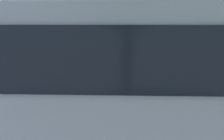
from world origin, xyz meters
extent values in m
plane|color=#4C4C51|center=(0.00, 0.00, 0.00)|extent=(80.00, 80.00, 0.00)
cube|color=#B7BABF|center=(1.10, 4.76, 1.85)|extent=(9.94, 3.20, 2.80)
cube|color=black|center=(1.19, 3.50, 2.41)|extent=(8.20, 0.63, 1.01)
cube|color=black|center=(1.01, 6.03, 2.41)|extent=(8.20, 0.63, 1.01)
cube|color=#1959B2|center=(1.19, 3.50, 1.29)|extent=(8.59, 0.65, 0.28)
cylinder|color=black|center=(-0.55, 1.75, 0.45)|extent=(0.13, 0.13, 0.74)
cube|color=black|center=(-0.55, 1.71, 0.05)|extent=(0.13, 0.27, 0.10)
cylinder|color=black|center=(-0.71, 1.77, 0.45)|extent=(0.13, 0.13, 0.74)
cube|color=black|center=(-0.71, 1.73, 0.05)|extent=(0.13, 0.27, 0.10)
cube|color=#3F594C|center=(-0.63, 1.76, 1.13)|extent=(0.41, 0.32, 0.62)
cylinder|color=#3F594C|center=(-0.39, 1.73, 1.14)|extent=(0.10, 0.10, 0.58)
sphere|color=tan|center=(-0.39, 1.73, 0.85)|extent=(0.10, 0.10, 0.09)
cylinder|color=#3F594C|center=(-0.87, 1.79, 1.14)|extent=(0.10, 0.10, 0.58)
sphere|color=tan|center=(-0.87, 1.79, 0.85)|extent=(0.10, 0.10, 0.09)
sphere|color=tan|center=(-0.63, 1.76, 1.57)|extent=(0.25, 0.25, 0.22)
cylinder|color=#473823|center=(0.68, 1.80, 0.48)|extent=(0.14, 0.14, 0.79)
cube|color=black|center=(0.68, 1.76, 0.05)|extent=(0.15, 0.27, 0.10)
cylinder|color=#473823|center=(0.53, 1.83, 0.48)|extent=(0.14, 0.14, 0.79)
cube|color=black|center=(0.52, 1.79, 0.05)|extent=(0.15, 0.27, 0.10)
cube|color=#3F594C|center=(0.60, 1.81, 1.20)|extent=(0.43, 0.35, 0.66)
cylinder|color=#3F594C|center=(0.84, 1.77, 1.22)|extent=(0.11, 0.11, 0.62)
sphere|color=tan|center=(0.84, 1.77, 0.91)|extent=(0.11, 0.11, 0.09)
cylinder|color=#3F594C|center=(0.37, 1.85, 1.22)|extent=(0.11, 0.11, 0.62)
sphere|color=tan|center=(0.37, 1.85, 0.91)|extent=(0.11, 0.11, 0.09)
sphere|color=tan|center=(0.60, 1.81, 1.67)|extent=(0.28, 0.28, 0.24)
cylinder|color=black|center=(1.64, 1.59, 0.46)|extent=(0.12, 0.12, 0.75)
cube|color=black|center=(1.64, 1.55, 0.05)|extent=(0.11, 0.26, 0.10)
cylinder|color=black|center=(1.48, 1.59, 0.46)|extent=(0.12, 0.12, 0.75)
cube|color=black|center=(1.48, 1.55, 0.05)|extent=(0.11, 0.26, 0.10)
cube|color=navy|center=(1.56, 1.59, 1.15)|extent=(0.39, 0.29, 0.63)
cylinder|color=navy|center=(1.80, 1.58, 1.16)|extent=(0.09, 0.09, 0.59)
sphere|color=tan|center=(1.80, 1.58, 0.87)|extent=(0.09, 0.09, 0.09)
cylinder|color=navy|center=(1.32, 1.60, 1.16)|extent=(0.09, 0.09, 0.59)
sphere|color=tan|center=(1.32, 1.60, 0.87)|extent=(0.09, 0.09, 0.09)
sphere|color=tan|center=(1.56, 1.59, 1.59)|extent=(0.23, 0.23, 0.23)
cylinder|color=#473823|center=(2.73, 1.82, 0.47)|extent=(0.15, 0.15, 0.77)
cube|color=black|center=(2.72, 1.78, 0.05)|extent=(0.17, 0.28, 0.10)
cylinder|color=#473823|center=(2.58, 1.86, 0.47)|extent=(0.15, 0.15, 0.77)
cube|color=black|center=(2.56, 1.82, 0.05)|extent=(0.17, 0.28, 0.10)
cube|color=silver|center=(2.65, 1.84, 1.18)|extent=(0.44, 0.37, 0.64)
cylinder|color=silver|center=(2.88, 1.77, 1.20)|extent=(0.11, 0.11, 0.61)
sphere|color=tan|center=(2.88, 1.77, 0.89)|extent=(0.11, 0.11, 0.09)
cylinder|color=silver|center=(2.42, 1.90, 1.20)|extent=(0.11, 0.11, 0.61)
sphere|color=tan|center=(2.42, 1.90, 0.89)|extent=(0.11, 0.11, 0.09)
sphere|color=tan|center=(2.65, 1.84, 1.64)|extent=(0.29, 0.29, 0.23)
cylinder|color=black|center=(3.47, 1.59, 0.46)|extent=(0.14, 0.14, 0.76)
cube|color=black|center=(3.47, 1.55, 0.05)|extent=(0.14, 0.27, 0.10)
cylinder|color=black|center=(3.32, 1.62, 0.46)|extent=(0.14, 0.14, 0.76)
cube|color=black|center=(3.31, 1.58, 0.05)|extent=(0.14, 0.27, 0.10)
cube|color=#3F594C|center=(3.40, 1.60, 1.16)|extent=(0.42, 0.34, 0.63)
cylinder|color=#3F594C|center=(3.63, 1.57, 1.18)|extent=(0.10, 0.10, 0.60)
sphere|color=tan|center=(3.63, 1.57, 0.88)|extent=(0.10, 0.10, 0.09)
cylinder|color=#3F594C|center=(3.16, 1.64, 1.18)|extent=(0.10, 0.10, 0.60)
sphere|color=tan|center=(3.16, 1.64, 0.88)|extent=(0.10, 0.10, 0.09)
sphere|color=tan|center=(3.40, 1.60, 1.61)|extent=(0.26, 0.26, 0.23)
torus|color=black|center=(3.81, -2.77, 0.30)|extent=(0.60, 0.15, 0.60)
cylinder|color=silver|center=(3.81, -2.77, 0.30)|extent=(0.12, 0.10, 0.12)
torus|color=black|center=(4.86, -2.74, 1.30)|extent=(0.85, 0.16, 0.85)
cylinder|color=silver|center=(4.86, -2.74, 1.30)|extent=(0.12, 0.12, 0.12)
cylinder|color=silver|center=(3.61, -2.77, 0.59)|extent=(0.66, 0.08, 0.34)
cube|color=#198C33|center=(4.06, -2.76, 0.99)|extent=(0.86, 0.31, 0.84)
cube|color=black|center=(4.37, -2.75, 1.36)|extent=(0.52, 0.24, 0.50)
cylinder|color=silver|center=(4.47, -2.89, 1.09)|extent=(0.38, 0.09, 0.37)
cylinder|color=black|center=(3.44, -2.78, 0.84)|extent=(0.05, 0.58, 0.04)
cube|color=black|center=(3.91, -2.76, 1.25)|extent=(0.50, 0.35, 0.54)
sphere|color=red|center=(3.49, -2.78, 1.10)|extent=(0.27, 0.27, 0.26)
cylinder|color=black|center=(3.69, -2.59, 1.05)|extent=(0.46, 0.10, 0.16)
cylinder|color=black|center=(4.25, -2.57, 1.14)|extent=(0.35, 0.11, 0.36)
cylinder|color=black|center=(3.70, -2.95, 1.05)|extent=(0.46, 0.10, 0.16)
cylinder|color=black|center=(4.26, -2.93, 1.14)|extent=(0.35, 0.11, 0.36)
cube|color=orange|center=(2.55, -2.13, 0.01)|extent=(0.34, 0.34, 0.03)
cone|color=orange|center=(2.55, -2.13, 0.33)|extent=(0.26, 0.26, 0.60)
cylinder|color=white|center=(2.55, -2.13, 0.30)|extent=(0.19, 0.19, 0.07)
cube|color=white|center=(-1.23, -1.17, 0.00)|extent=(0.25, 4.46, 0.01)
cube|color=white|center=(1.53, -1.17, 0.00)|extent=(0.25, 4.42, 0.01)
cube|color=white|center=(4.28, -1.17, 0.00)|extent=(0.22, 3.57, 0.01)
camera|label=1|loc=(1.00, 9.81, 2.98)|focal=43.14mm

